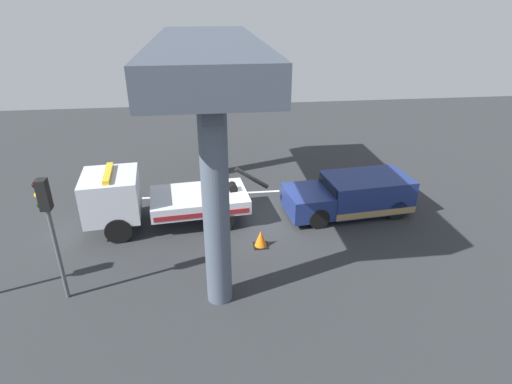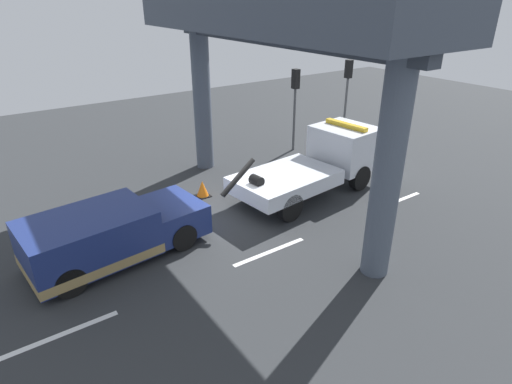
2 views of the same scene
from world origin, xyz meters
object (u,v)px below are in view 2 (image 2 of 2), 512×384
object	(u,v)px
tow_truck_white	(321,161)
traffic_cone_orange	(202,189)
traffic_light_near	(296,92)
traffic_light_far	(348,82)
towed_van_green	(109,235)

from	to	relation	value
tow_truck_white	traffic_cone_orange	bearing A→B (deg)	152.99
tow_truck_white	traffic_cone_orange	xyz separation A→B (m)	(-4.13, 2.11, -0.90)
traffic_light_near	traffic_light_far	world-z (taller)	traffic_light_far
tow_truck_white	towed_van_green	bearing A→B (deg)	-179.42
traffic_light_far	traffic_cone_orange	world-z (taller)	traffic_light_far
traffic_light_far	traffic_cone_orange	bearing A→B (deg)	-167.75
traffic_light_near	traffic_cone_orange	bearing A→B (deg)	-161.35
towed_van_green	traffic_cone_orange	bearing A→B (deg)	27.45
tow_truck_white	traffic_light_far	size ratio (longest dim) A/B	1.80
towed_van_green	traffic_cone_orange	size ratio (longest dim) A/B	8.51
traffic_light_near	towed_van_green	bearing A→B (deg)	-157.68
towed_van_green	traffic_light_near	bearing A→B (deg)	22.32
tow_truck_white	towed_van_green	xyz separation A→B (m)	(-8.35, -0.08, -0.42)
traffic_light_near	traffic_cone_orange	distance (m)	7.14
tow_truck_white	traffic_light_near	world-z (taller)	traffic_light_near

